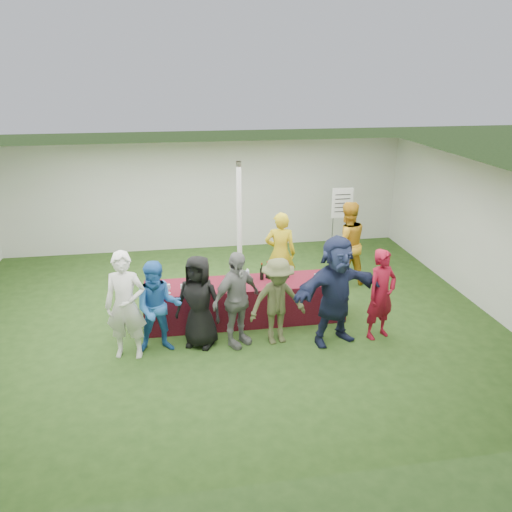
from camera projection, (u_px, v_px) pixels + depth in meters
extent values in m
plane|color=#284719|center=(222.00, 319.00, 9.27)|extent=(60.00, 60.00, 0.00)
plane|color=white|center=(205.00, 197.00, 12.49)|extent=(10.00, 0.00, 10.00)
plane|color=white|center=(257.00, 382.00, 5.10)|extent=(10.00, 0.00, 10.00)
plane|color=white|center=(480.00, 236.00, 9.55)|extent=(0.00, 8.00, 8.00)
plane|color=white|center=(218.00, 174.00, 8.32)|extent=(10.00, 10.00, 0.00)
cylinder|color=silver|center=(239.00, 229.00, 9.98)|extent=(0.10, 0.10, 2.70)
cube|color=maroon|center=(245.00, 301.00, 9.09)|extent=(3.60, 0.80, 0.75)
cylinder|color=black|center=(262.00, 274.00, 9.05)|extent=(0.07, 0.07, 0.22)
cylinder|color=black|center=(262.00, 266.00, 9.00)|extent=(0.03, 0.03, 0.08)
cylinder|color=#98240D|center=(262.00, 264.00, 8.98)|extent=(0.03, 0.03, 0.02)
cylinder|color=black|center=(267.00, 272.00, 9.13)|extent=(0.07, 0.07, 0.22)
cylinder|color=black|center=(267.00, 265.00, 9.07)|extent=(0.03, 0.03, 0.08)
cylinder|color=#98240D|center=(268.00, 262.00, 9.06)|extent=(0.03, 0.03, 0.02)
cylinder|color=black|center=(274.00, 273.00, 9.11)|extent=(0.07, 0.07, 0.22)
cylinder|color=black|center=(274.00, 265.00, 9.05)|extent=(0.03, 0.03, 0.08)
cylinder|color=#98240D|center=(274.00, 262.00, 9.04)|extent=(0.03, 0.03, 0.02)
cylinder|color=black|center=(279.00, 272.00, 9.14)|extent=(0.07, 0.07, 0.22)
cylinder|color=black|center=(279.00, 264.00, 9.09)|extent=(0.03, 0.03, 0.08)
cylinder|color=#98240D|center=(279.00, 262.00, 9.07)|extent=(0.03, 0.03, 0.02)
cylinder|color=black|center=(287.00, 272.00, 9.16)|extent=(0.07, 0.07, 0.22)
cylinder|color=black|center=(288.00, 264.00, 9.10)|extent=(0.03, 0.03, 0.08)
cylinder|color=#98240D|center=(288.00, 261.00, 9.08)|extent=(0.03, 0.03, 0.02)
cylinder|color=silver|center=(169.00, 293.00, 8.54)|extent=(0.06, 0.06, 0.00)
cylinder|color=silver|center=(169.00, 291.00, 8.53)|extent=(0.01, 0.01, 0.07)
cylinder|color=silver|center=(169.00, 287.00, 8.50)|extent=(0.06, 0.06, 0.08)
cylinder|color=silver|center=(182.00, 293.00, 8.54)|extent=(0.06, 0.06, 0.00)
cylinder|color=silver|center=(182.00, 291.00, 8.52)|extent=(0.01, 0.01, 0.07)
cylinder|color=silver|center=(182.00, 287.00, 8.50)|extent=(0.06, 0.06, 0.08)
cylinder|color=#3E0610|center=(182.00, 288.00, 8.51)|extent=(0.05, 0.05, 0.02)
cylinder|color=silver|center=(204.00, 291.00, 8.61)|extent=(0.06, 0.06, 0.00)
cylinder|color=silver|center=(204.00, 289.00, 8.60)|extent=(0.01, 0.01, 0.07)
cylinder|color=silver|center=(204.00, 285.00, 8.57)|extent=(0.06, 0.06, 0.08)
cylinder|color=silver|center=(227.00, 290.00, 8.66)|extent=(0.06, 0.06, 0.00)
cylinder|color=silver|center=(227.00, 288.00, 8.64)|extent=(0.01, 0.01, 0.07)
cylinder|color=silver|center=(227.00, 284.00, 8.61)|extent=(0.06, 0.06, 0.08)
cylinder|color=#3E0610|center=(227.00, 285.00, 8.62)|extent=(0.05, 0.05, 0.02)
cylinder|color=silver|center=(315.00, 282.00, 8.97)|extent=(0.06, 0.06, 0.00)
cylinder|color=silver|center=(316.00, 280.00, 8.95)|extent=(0.01, 0.01, 0.07)
cylinder|color=silver|center=(316.00, 276.00, 8.93)|extent=(0.06, 0.06, 0.08)
cylinder|color=#3E0610|center=(316.00, 278.00, 8.94)|extent=(0.05, 0.05, 0.02)
cylinder|color=silver|center=(281.00, 286.00, 8.81)|extent=(0.06, 0.06, 0.00)
cylinder|color=silver|center=(281.00, 284.00, 8.80)|extent=(0.01, 0.01, 0.07)
cylinder|color=silver|center=(281.00, 280.00, 8.77)|extent=(0.06, 0.06, 0.08)
cylinder|color=silver|center=(248.00, 276.00, 9.01)|extent=(0.07, 0.07, 0.20)
cylinder|color=silver|center=(248.00, 270.00, 8.97)|extent=(0.03, 0.03, 0.03)
cube|color=white|center=(330.00, 275.00, 9.24)|extent=(0.25, 0.18, 0.03)
cylinder|color=slate|center=(336.00, 277.00, 8.97)|extent=(0.21, 0.21, 0.18)
cylinder|color=slate|center=(332.00, 240.00, 11.78)|extent=(0.02, 0.02, 1.10)
cylinder|color=slate|center=(348.00, 239.00, 11.84)|extent=(0.02, 0.02, 1.10)
cube|color=white|center=(342.00, 203.00, 11.49)|extent=(0.50, 0.02, 0.70)
cube|color=black|center=(343.00, 195.00, 11.41)|extent=(0.36, 0.01, 0.02)
cube|color=black|center=(343.00, 199.00, 11.44)|extent=(0.36, 0.01, 0.02)
cube|color=black|center=(342.00, 203.00, 11.48)|extent=(0.36, 0.01, 0.02)
cube|color=black|center=(342.00, 207.00, 11.51)|extent=(0.36, 0.01, 0.02)
cube|color=black|center=(342.00, 212.00, 11.55)|extent=(0.36, 0.01, 0.02)
imported|color=gold|center=(280.00, 253.00, 10.05)|extent=(0.71, 0.54, 1.72)
imported|color=#C88A1B|center=(346.00, 244.00, 10.48)|extent=(0.94, 0.76, 1.81)
imported|color=white|center=(126.00, 306.00, 7.78)|extent=(0.71, 0.53, 1.78)
imported|color=#2560B2|center=(158.00, 308.00, 7.96)|extent=(0.78, 0.62, 1.56)
imported|color=black|center=(199.00, 302.00, 8.13)|extent=(0.91, 0.78, 1.58)
imported|color=slate|center=(236.00, 300.00, 8.13)|extent=(1.02, 0.88, 1.64)
imported|color=#4D512E|center=(277.00, 301.00, 8.23)|extent=(1.05, 0.71, 1.51)
imported|color=#1C2443|center=(336.00, 290.00, 8.19)|extent=(1.83, 1.00, 1.88)
imported|color=maroon|center=(381.00, 294.00, 8.39)|extent=(0.68, 0.56, 1.59)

